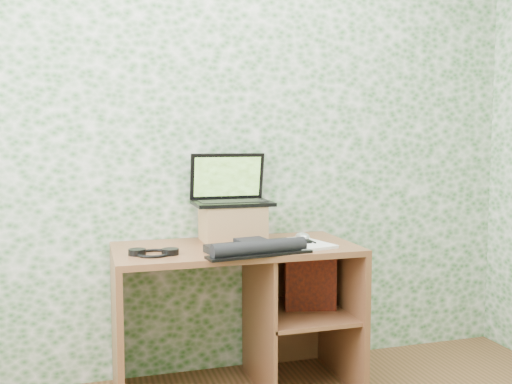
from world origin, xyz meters
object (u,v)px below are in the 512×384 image
object	(u,v)px
notepad	(302,244)
keyboard	(256,248)
laptop	(230,192)
riser	(232,223)
desk	(249,296)

from	to	relation	value
notepad	keyboard	bearing A→B (deg)	-171.85
laptop	notepad	distance (m)	0.47
riser	laptop	bearing A→B (deg)	90.00
laptop	desk	bearing A→B (deg)	-69.88
riser	laptop	xyz separation A→B (m)	(0.00, 0.04, 0.16)
laptop	keyboard	world-z (taller)	laptop
notepad	desk	bearing A→B (deg)	142.12
desk	riser	size ratio (longest dim) A/B	3.80
riser	notepad	world-z (taller)	riser
riser	notepad	size ratio (longest dim) A/B	1.01
laptop	notepad	world-z (taller)	laptop
desk	keyboard	bearing A→B (deg)	-97.83
riser	notepad	distance (m)	0.39
keyboard	riser	bearing A→B (deg)	85.65
desk	riser	bearing A→B (deg)	116.14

